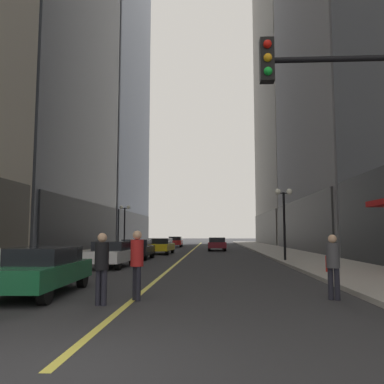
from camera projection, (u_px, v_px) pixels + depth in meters
The scene contains 20 objects.
ground_plane at pixel (192, 251), 39.70m from camera, with size 200.00×200.00×0.00m, color #2D2D30.
sidewalk_left at pixel (110, 250), 40.12m from camera, with size 4.50×78.00×0.15m, color #9E9991.
sidewalk_right at pixel (275, 250), 39.28m from camera, with size 4.50×78.00×0.15m, color #9E9991.
lane_centre_stripe at pixel (192, 251), 39.70m from camera, with size 0.16×70.00×0.01m, color #E5D64C.
building_left_mid at pixel (41, 56), 42.12m from camera, with size 11.17×24.00×40.96m.
building_left_far at pixel (108, 24), 69.27m from camera, with size 11.02×26.00×76.10m.
building_right_far at pixel (308, 15), 67.59m from camera, with size 16.07×26.00×77.47m.
car_green at pixel (38, 269), 11.35m from camera, with size 2.07×4.57×1.32m.
car_white at pixel (112, 253), 20.40m from camera, with size 1.86×4.21×1.32m.
car_black at pixel (137, 248), 27.06m from camera, with size 1.93×4.04×1.32m.
car_yellow at pixel (160, 245), 33.56m from camera, with size 2.08×4.54×1.32m.
car_maroon at pixel (217, 243), 40.05m from camera, with size 1.85×4.41×1.32m.
car_red at pixel (175, 241), 51.03m from camera, with size 1.85×4.67×1.32m.
pedestrian_with_orange_bag at pixel (333, 262), 10.46m from camera, with size 0.45×0.45×1.69m.
pedestrian_in_red_jacket at pixel (137, 259), 10.40m from camera, with size 0.48×0.48×1.80m.
pedestrian_in_black_coat at pixel (102, 263), 9.67m from camera, with size 0.42×0.42×1.74m.
traffic_light_near_right at pixel (379, 130), 7.79m from camera, with size 3.43×0.35×5.65m.
street_lamp_left_far at pixel (125, 218), 38.56m from camera, with size 1.06×0.36×4.43m.
street_lamp_right_mid at pixel (284, 208), 24.07m from camera, with size 1.06×0.36×4.43m.
fire_hydrant_right at pixel (329, 266), 16.50m from camera, with size 0.28×0.28×0.80m, color red.
Camera 1 is at (2.09, -5.03, 1.72)m, focal length 37.34 mm.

